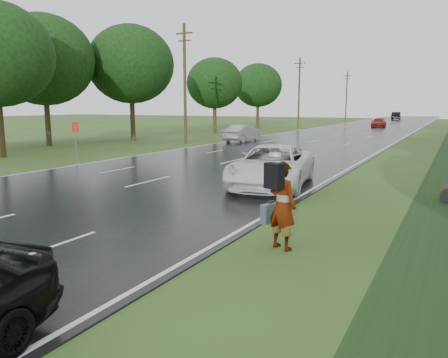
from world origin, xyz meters
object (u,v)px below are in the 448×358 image
white_pickup (272,166)px  road_sign (75,133)px  silver_sedan (243,133)px  pedestrian (281,204)px

white_pickup → road_sign: bearing=159.6°
road_sign → silver_sedan: size_ratio=0.50×
pedestrian → white_pickup: (-3.05, 7.03, -0.18)m
white_pickup → silver_sedan: size_ratio=1.30×
road_sign → pedestrian: (16.67, -9.58, -0.59)m
white_pickup → silver_sedan: (-10.57, 19.18, -0.07)m
road_sign → silver_sedan: (3.05, 16.63, -0.84)m
pedestrian → silver_sedan: pedestrian is taller
road_sign → pedestrian: road_sign is taller
road_sign → white_pickup: bearing=-10.6°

